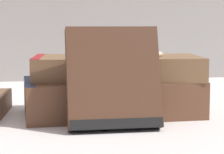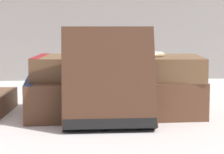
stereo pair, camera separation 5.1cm
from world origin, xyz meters
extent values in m
plane|color=silver|center=(0.00, 0.00, 0.00)|extent=(3.00, 3.00, 0.00)
cube|color=brown|center=(-0.02, 0.02, 0.03)|extent=(0.25, 0.14, 0.05)
cube|color=navy|center=(-0.13, 0.02, 0.03)|extent=(0.02, 0.13, 0.05)
cube|color=brown|center=(-0.01, 0.03, 0.07)|extent=(0.25, 0.14, 0.03)
cube|color=maroon|center=(-0.12, 0.04, 0.07)|extent=(0.02, 0.11, 0.03)
cube|color=#4C2D1E|center=(-0.03, -0.06, 0.06)|extent=(0.11, 0.06, 0.13)
cube|color=black|center=(-0.03, -0.08, 0.01)|extent=(0.11, 0.02, 0.02)
cylinder|color=white|center=(0.03, 0.03, 0.09)|extent=(0.05, 0.05, 0.01)
torus|color=tan|center=(0.03, 0.03, 0.09)|extent=(0.05, 0.05, 0.01)
sphere|color=tan|center=(0.03, 0.05, 0.09)|extent=(0.01, 0.01, 0.01)
torus|color=#4C3828|center=(-0.10, 0.18, 0.00)|extent=(0.05, 0.05, 0.00)
torus|color=#4C3828|center=(-0.05, 0.19, 0.00)|extent=(0.05, 0.05, 0.00)
cylinder|color=#4C3828|center=(-0.08, 0.18, 0.00)|extent=(0.01, 0.01, 0.00)
camera|label=1|loc=(-0.13, -0.63, 0.13)|focal=75.00mm
camera|label=2|loc=(-0.08, -0.63, 0.13)|focal=75.00mm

